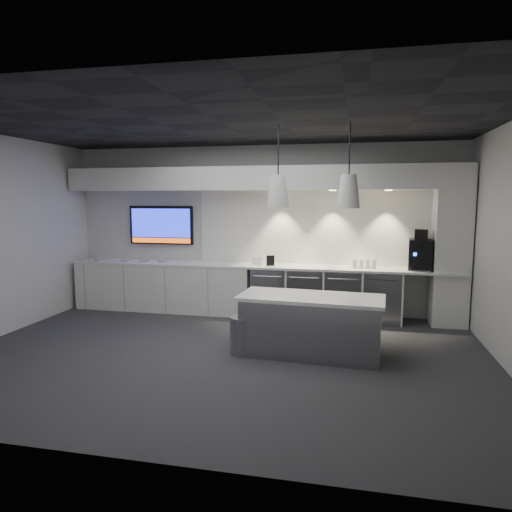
% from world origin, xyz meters
% --- Properties ---
extents(floor, '(7.00, 7.00, 0.00)m').
position_xyz_m(floor, '(0.00, 0.00, 0.00)').
color(floor, '#303133').
rests_on(floor, ground).
extents(ceiling, '(7.00, 7.00, 0.00)m').
position_xyz_m(ceiling, '(0.00, 0.00, 3.00)').
color(ceiling, black).
rests_on(ceiling, wall_back).
extents(wall_back, '(7.00, 0.00, 7.00)m').
position_xyz_m(wall_back, '(0.00, 2.50, 1.50)').
color(wall_back, silver).
rests_on(wall_back, floor).
extents(wall_front, '(7.00, 0.00, 7.00)m').
position_xyz_m(wall_front, '(0.00, -2.50, 1.50)').
color(wall_front, silver).
rests_on(wall_front, floor).
extents(back_counter, '(6.80, 0.65, 0.04)m').
position_xyz_m(back_counter, '(0.00, 2.17, 0.88)').
color(back_counter, white).
rests_on(back_counter, left_base_cabinets).
extents(left_base_cabinets, '(3.30, 0.63, 0.86)m').
position_xyz_m(left_base_cabinets, '(-1.75, 2.17, 0.43)').
color(left_base_cabinets, white).
rests_on(left_base_cabinets, floor).
extents(fridge_unit_a, '(0.60, 0.61, 0.85)m').
position_xyz_m(fridge_unit_a, '(0.25, 2.17, 0.42)').
color(fridge_unit_a, gray).
rests_on(fridge_unit_a, floor).
extents(fridge_unit_b, '(0.60, 0.61, 0.85)m').
position_xyz_m(fridge_unit_b, '(0.88, 2.17, 0.42)').
color(fridge_unit_b, gray).
rests_on(fridge_unit_b, floor).
extents(fridge_unit_c, '(0.60, 0.61, 0.85)m').
position_xyz_m(fridge_unit_c, '(1.51, 2.17, 0.42)').
color(fridge_unit_c, gray).
rests_on(fridge_unit_c, floor).
extents(fridge_unit_d, '(0.60, 0.61, 0.85)m').
position_xyz_m(fridge_unit_d, '(2.14, 2.17, 0.42)').
color(fridge_unit_d, gray).
rests_on(fridge_unit_d, floor).
extents(backsplash, '(4.60, 0.03, 1.30)m').
position_xyz_m(backsplash, '(1.20, 2.48, 1.55)').
color(backsplash, white).
rests_on(backsplash, wall_back).
extents(soffit, '(6.90, 0.60, 0.40)m').
position_xyz_m(soffit, '(0.00, 2.20, 2.40)').
color(soffit, white).
rests_on(soffit, wall_back).
extents(column, '(0.55, 0.55, 2.60)m').
position_xyz_m(column, '(3.20, 2.20, 1.30)').
color(column, white).
rests_on(column, floor).
extents(wall_tv, '(1.25, 0.07, 0.72)m').
position_xyz_m(wall_tv, '(-1.90, 2.45, 1.56)').
color(wall_tv, black).
rests_on(wall_tv, wall_back).
extents(island, '(1.93, 0.94, 0.80)m').
position_xyz_m(island, '(1.14, 0.27, 0.40)').
color(island, gray).
rests_on(island, floor).
extents(bin, '(0.41, 0.41, 0.50)m').
position_xyz_m(bin, '(0.26, 0.13, 0.25)').
color(bin, gray).
rests_on(bin, floor).
extents(coffee_machine, '(0.40, 0.56, 0.66)m').
position_xyz_m(coffee_machine, '(2.74, 2.20, 1.17)').
color(coffee_machine, black).
rests_on(coffee_machine, back_counter).
extents(sign_black, '(0.14, 0.06, 0.18)m').
position_xyz_m(sign_black, '(0.26, 2.10, 0.99)').
color(sign_black, black).
rests_on(sign_black, back_counter).
extents(sign_white, '(0.18, 0.08, 0.14)m').
position_xyz_m(sign_white, '(0.02, 2.10, 0.97)').
color(sign_white, white).
rests_on(sign_white, back_counter).
extents(cup_cluster, '(0.39, 0.18, 0.16)m').
position_xyz_m(cup_cluster, '(1.85, 2.18, 0.98)').
color(cup_cluster, white).
rests_on(cup_cluster, back_counter).
extents(tray_a, '(0.20, 0.20, 0.02)m').
position_xyz_m(tray_a, '(-3.00, 2.09, 0.91)').
color(tray_a, '#999999').
rests_on(tray_a, back_counter).
extents(tray_b, '(0.18, 0.18, 0.02)m').
position_xyz_m(tray_b, '(-2.48, 2.08, 0.91)').
color(tray_b, '#999999').
rests_on(tray_b, back_counter).
extents(tray_c, '(0.19, 0.19, 0.02)m').
position_xyz_m(tray_c, '(-2.12, 2.15, 0.91)').
color(tray_c, '#999999').
rests_on(tray_c, back_counter).
extents(tray_d, '(0.16, 0.16, 0.02)m').
position_xyz_m(tray_d, '(-1.76, 2.17, 0.91)').
color(tray_d, '#999999').
rests_on(tray_d, back_counter).
extents(pendant_left, '(0.29, 0.29, 1.12)m').
position_xyz_m(pendant_left, '(0.69, 0.27, 2.15)').
color(pendant_left, white).
rests_on(pendant_left, ceiling).
extents(pendant_right, '(0.29, 0.29, 1.12)m').
position_xyz_m(pendant_right, '(1.59, 0.27, 2.15)').
color(pendant_right, white).
rests_on(pendant_right, ceiling).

